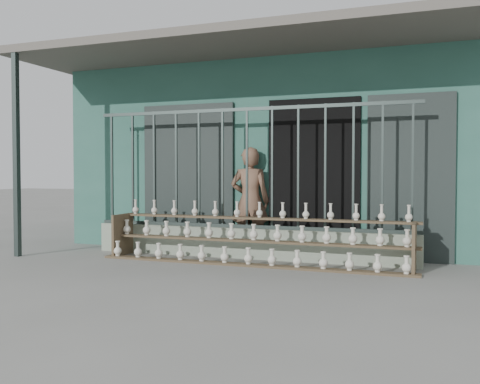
% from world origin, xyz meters
% --- Properties ---
extents(ground, '(60.00, 60.00, 0.00)m').
position_xyz_m(ground, '(0.00, 0.00, 0.00)').
color(ground, slate).
extents(workshop_building, '(7.40, 6.60, 3.21)m').
position_xyz_m(workshop_building, '(0.00, 4.23, 1.62)').
color(workshop_building, '#2B5B4D').
rests_on(workshop_building, ground).
extents(parapet_wall, '(5.00, 0.20, 0.45)m').
position_xyz_m(parapet_wall, '(0.00, 1.30, 0.23)').
color(parapet_wall, gray).
rests_on(parapet_wall, ground).
extents(security_fence, '(5.00, 0.04, 1.80)m').
position_xyz_m(security_fence, '(-0.00, 1.30, 1.35)').
color(security_fence, '#283330').
rests_on(security_fence, parapet_wall).
extents(shelf_rack, '(4.50, 0.68, 0.85)m').
position_xyz_m(shelf_rack, '(0.25, 0.88, 0.36)').
color(shelf_rack, brown).
rests_on(shelf_rack, ground).
extents(elderly_woman, '(0.67, 0.49, 1.68)m').
position_xyz_m(elderly_woman, '(-0.08, 1.67, 0.84)').
color(elderly_woman, brown).
rests_on(elderly_woman, ground).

